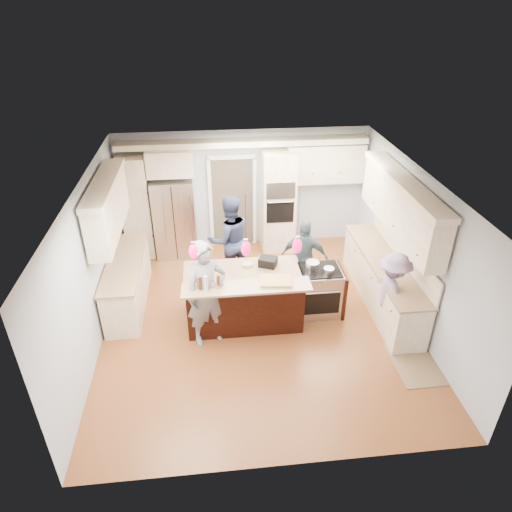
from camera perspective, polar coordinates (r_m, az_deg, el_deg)
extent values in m
plane|color=#9E562B|center=(8.48, 0.26, -7.92)|extent=(6.00, 6.00, 0.00)
cube|color=#B2BCC6|center=(10.40, -1.60, 8.33)|extent=(5.50, 0.04, 2.70)
cube|color=#B2BCC6|center=(5.37, 4.05, -16.37)|extent=(5.50, 0.04, 2.70)
cube|color=#B2BCC6|center=(7.93, -19.88, -1.12)|extent=(0.04, 6.00, 2.70)
cube|color=#B2BCC6|center=(8.44, 19.18, 1.00)|extent=(0.04, 6.00, 2.70)
cube|color=white|center=(7.12, 0.31, 9.38)|extent=(5.50, 6.00, 0.04)
cube|color=#B7B7BC|center=(10.25, -10.09, 4.76)|extent=(0.90, 0.70, 1.80)
cube|color=#FFEDCE|center=(10.26, 2.78, 6.77)|extent=(0.72, 0.64, 2.30)
cube|color=black|center=(9.81, 3.12, 8.15)|extent=(0.60, 0.02, 0.35)
cube|color=black|center=(10.00, 3.04, 5.50)|extent=(0.60, 0.02, 0.50)
cylinder|color=#B7B7BC|center=(9.87, 3.11, 6.73)|extent=(0.55, 0.02, 0.02)
cube|color=#FFEDCE|center=(10.30, -14.66, 5.87)|extent=(0.60, 0.58, 2.30)
cube|color=#FFEDCE|center=(9.84, -10.73, 11.48)|extent=(0.95, 0.58, 0.55)
cube|color=#FFEDCE|center=(10.31, 8.65, 11.36)|extent=(1.70, 0.35, 0.85)
cube|color=beige|center=(9.84, -1.60, 14.00)|extent=(5.30, 0.38, 0.12)
cube|color=#4C443A|center=(10.49, -2.95, 6.73)|extent=(0.90, 0.06, 2.10)
cube|color=white|center=(10.07, -3.10, 12.27)|extent=(1.04, 0.06, 0.10)
cube|color=#FFEDCE|center=(8.99, 15.44, -3.22)|extent=(0.60, 3.00, 0.88)
cube|color=tan|center=(8.76, 15.85, -0.71)|extent=(0.64, 3.05, 0.04)
cube|color=#FFEDCE|center=(8.32, 17.66, 5.72)|extent=(0.35, 3.00, 0.85)
cube|color=beige|center=(8.14, 18.12, 8.78)|extent=(0.37, 3.10, 0.10)
cube|color=#FFEDCE|center=(8.99, -15.75, -3.30)|extent=(0.60, 2.20, 0.88)
cube|color=tan|center=(8.75, -16.16, -0.79)|extent=(0.64, 2.25, 0.04)
cube|color=#FFEDCE|center=(8.29, -18.04, 5.56)|extent=(0.35, 2.20, 0.85)
cube|color=beige|center=(8.11, -18.51, 8.64)|extent=(0.37, 2.30, 0.10)
cube|color=black|center=(8.31, -1.57, -5.02)|extent=(2.00, 1.00, 0.88)
cube|color=tan|center=(8.06, -1.61, -2.35)|extent=(2.10, 1.10, 0.04)
cube|color=black|center=(7.80, -1.23, -6.79)|extent=(2.00, 0.12, 1.08)
cube|color=tan|center=(7.36, -1.18, -3.97)|extent=(2.10, 0.42, 0.04)
cube|color=black|center=(8.23, 1.51, -0.73)|extent=(0.38, 0.35, 0.16)
cube|color=#B7B7BC|center=(8.50, 7.76, -4.33)|extent=(0.76, 0.66, 0.90)
cube|color=black|center=(8.27, 8.26, -5.93)|extent=(0.65, 0.01, 0.45)
cube|color=black|center=(8.25, 7.98, -1.70)|extent=(0.72, 0.59, 0.02)
cube|color=black|center=(8.61, 10.42, -4.18)|extent=(0.06, 0.71, 0.88)
cylinder|color=black|center=(6.77, -8.09, 4.43)|extent=(0.01, 0.01, 0.75)
ellipsoid|color=#E30D58|center=(7.01, -7.79, 0.57)|extent=(0.15, 0.15, 0.26)
cylinder|color=black|center=(6.78, -1.31, 4.79)|extent=(0.01, 0.01, 0.75)
ellipsoid|color=#E30D58|center=(7.03, -1.26, 0.93)|extent=(0.15, 0.15, 0.26)
cylinder|color=black|center=(6.89, 5.35, 5.09)|extent=(0.01, 0.01, 0.75)
ellipsoid|color=#E30D58|center=(7.13, 5.15, 1.27)|extent=(0.15, 0.15, 0.26)
imported|color=slate|center=(7.51, -6.19, -4.75)|extent=(0.81, 0.68, 1.91)
imported|color=navy|center=(9.13, -3.32, 2.06)|extent=(1.05, 0.91, 1.86)
imported|color=#445960|center=(8.88, 6.08, -0.12)|extent=(0.98, 0.64, 1.55)
imported|color=gray|center=(8.17, 16.59, -4.45)|extent=(0.66, 1.03, 1.51)
cube|color=#806446|center=(8.02, 19.24, -12.60)|extent=(0.72, 1.04, 0.01)
cylinder|color=silver|center=(7.23, -6.28, -3.43)|extent=(0.08, 0.08, 0.27)
cylinder|color=#471F0C|center=(7.31, -4.74, -3.17)|extent=(0.07, 0.07, 0.21)
cylinder|color=#471F0C|center=(7.27, -6.98, -3.41)|extent=(0.07, 0.07, 0.24)
cylinder|color=#471F0C|center=(7.32, -6.36, -2.93)|extent=(0.08, 0.08, 0.27)
cylinder|color=#B7B7BC|center=(7.33, -5.52, -3.46)|extent=(0.08, 0.08, 0.13)
cube|color=tan|center=(7.46, 2.52, -3.12)|extent=(0.55, 0.42, 0.04)
cylinder|color=#B7B7BC|center=(8.21, 7.07, -1.16)|extent=(0.24, 0.24, 0.14)
cylinder|color=#B7B7BC|center=(8.15, 9.09, -1.79)|extent=(0.19, 0.19, 0.09)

